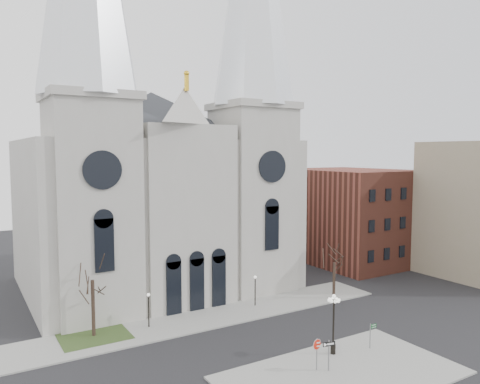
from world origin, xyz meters
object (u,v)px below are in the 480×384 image
stop_sign (317,348)px  globe_lamp (334,316)px  one_way_sign (329,350)px  street_name_sign (371,334)px

stop_sign → globe_lamp: bearing=42.1°
one_way_sign → street_name_sign: bearing=23.8°
stop_sign → street_name_sign: stop_sign is taller
globe_lamp → street_name_sign: (3.47, -0.82, -1.87)m
street_name_sign → stop_sign: bearing=-169.7°
stop_sign → globe_lamp: 3.67m
globe_lamp → one_way_sign: size_ratio=2.09×
globe_lamp → one_way_sign: (-2.36, -2.08, -1.54)m
stop_sign → one_way_sign: size_ratio=1.03×
stop_sign → street_name_sign: size_ratio=1.16×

